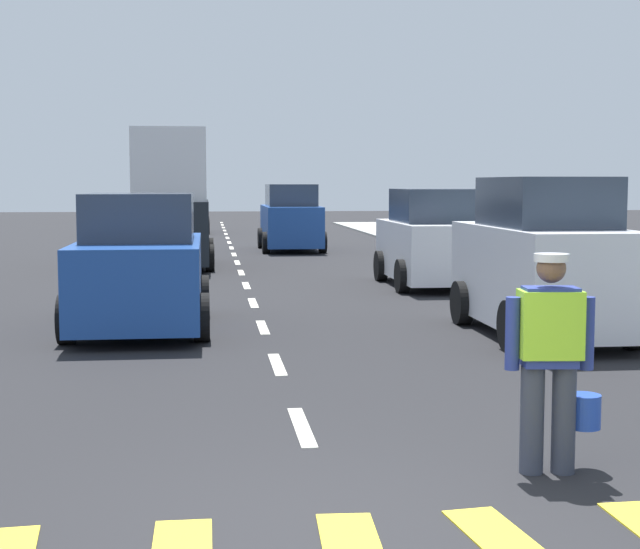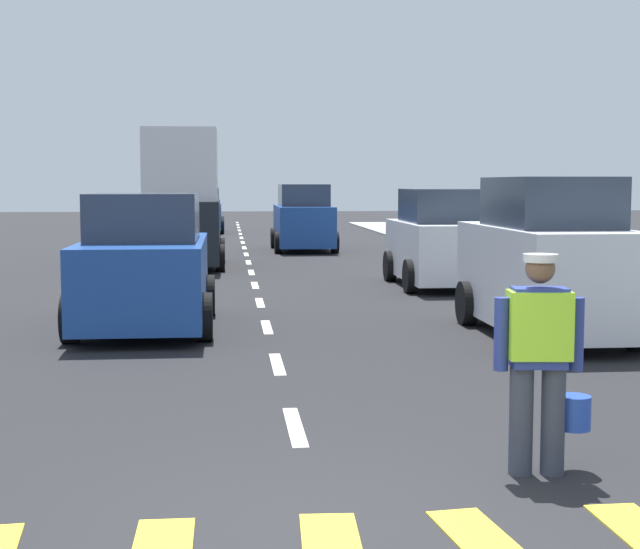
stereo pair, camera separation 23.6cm
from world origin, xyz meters
The scene contains 9 objects.
ground_plane centered at (0.00, 21.00, 0.00)m, with size 96.00×96.00×0.00m, color black.
lane_center_line centered at (0.00, 25.20, 0.00)m, with size 0.14×46.40×0.01m.
road_worker centered at (1.74, 1.14, 0.93)m, with size 0.77×0.36×1.67m.
delivery_truck centered at (-1.72, 19.38, 1.61)m, with size 2.16×4.60×3.54m.
car_parked_curbside centered at (3.93, 7.43, 1.06)m, with size 1.87×3.98×2.28m.
car_oncoming_lead centered at (-1.83, 8.85, 0.95)m, with size 2.05×4.16×2.04m.
car_oncoming_third centered at (-1.65, 37.02, 0.92)m, with size 1.91×3.87×1.99m.
car_outgoing_far centered at (1.90, 25.37, 1.00)m, with size 2.00×4.12×2.15m.
car_parked_far centered at (3.99, 14.17, 0.96)m, with size 2.10×3.87×2.07m.
Camera 2 is at (-0.60, -5.74, 2.19)m, focal length 53.80 mm.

